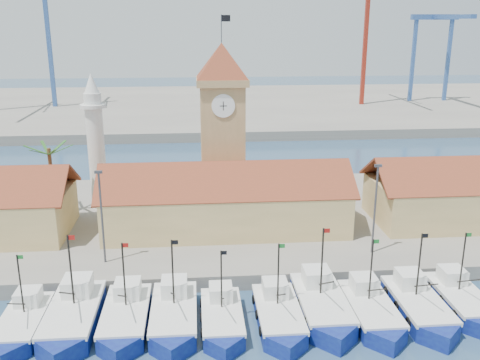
{
  "coord_description": "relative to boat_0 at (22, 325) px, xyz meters",
  "views": [
    {
      "loc": [
        -3.17,
        -35.42,
        23.53
      ],
      "look_at": [
        1.39,
        18.0,
        7.52
      ],
      "focal_mm": 40.0,
      "sensor_mm": 36.0,
      "label": 1
    }
  ],
  "objects": [
    {
      "name": "ground",
      "position": [
        17.03,
        -2.61,
        -0.69
      ],
      "size": [
        400.0,
        400.0,
        0.0
      ],
      "primitive_type": "plane",
      "color": "navy",
      "rests_on": "ground"
    },
    {
      "name": "quay",
      "position": [
        17.03,
        21.39,
        0.06
      ],
      "size": [
        140.0,
        32.0,
        1.5
      ],
      "primitive_type": "cube",
      "color": "gray",
      "rests_on": "ground"
    },
    {
      "name": "terminal",
      "position": [
        17.03,
        107.39,
        0.31
      ],
      "size": [
        240.0,
        80.0,
        2.0
      ],
      "primitive_type": "cube",
      "color": "gray",
      "rests_on": "ground"
    },
    {
      "name": "boat_0",
      "position": [
        0.0,
        0.0,
        0.0
      ],
      "size": [
        3.23,
        8.84,
        6.69
      ],
      "color": "navy",
      "rests_on": "ground"
    },
    {
      "name": "boat_1",
      "position": [
        3.79,
        0.36,
        0.14
      ],
      "size": [
        3.88,
        10.64,
        8.05
      ],
      "color": "navy",
      "rests_on": "ground"
    },
    {
      "name": "boat_2",
      "position": [
        7.96,
        0.07,
        0.07
      ],
      "size": [
        3.55,
        9.73,
        7.36
      ],
      "color": "navy",
      "rests_on": "ground"
    },
    {
      "name": "boat_3",
      "position": [
        11.81,
        -0.02,
        0.08
      ],
      "size": [
        3.62,
        9.92,
        7.51
      ],
      "color": "navy",
      "rests_on": "ground"
    },
    {
      "name": "boat_4",
      "position": [
        15.64,
        -0.58,
        0.0
      ],
      "size": [
        3.23,
        8.86,
        6.7
      ],
      "color": "navy",
      "rests_on": "ground"
    },
    {
      "name": "boat_5",
      "position": [
        20.19,
        -0.64,
        0.05
      ],
      "size": [
        3.45,
        9.45,
        7.15
      ],
      "color": "navy",
      "rests_on": "ground"
    },
    {
      "name": "boat_6",
      "position": [
        23.99,
        0.4,
        0.13
      ],
      "size": [
        3.82,
        10.45,
        7.91
      ],
      "color": "navy",
      "rests_on": "ground"
    },
    {
      "name": "boat_7",
      "position": [
        27.82,
        -0.53,
        0.05
      ],
      "size": [
        3.48,
        9.53,
        7.21
      ],
      "color": "navy",
      "rests_on": "ground"
    },
    {
      "name": "boat_8",
      "position": [
        31.94,
        -0.31,
        0.08
      ],
      "size": [
        3.6,
        9.87,
        7.47
      ],
      "color": "navy",
      "rests_on": "ground"
    },
    {
      "name": "boat_9",
      "position": [
        36.03,
        0.44,
        0.04
      ],
      "size": [
        3.42,
        9.36,
        7.08
      ],
      "color": "navy",
      "rests_on": "ground"
    },
    {
      "name": "hall_center",
      "position": [
        17.03,
        17.39,
        3.3
      ],
      "size": [
        27.04,
        10.13,
        7.61
      ],
      "color": "#D7B776",
      "rests_on": "quay"
    },
    {
      "name": "clock_tower",
      "position": [
        17.03,
        23.39,
        11.27
      ],
      "size": [
        5.8,
        5.8,
        22.7
      ],
      "color": "tan",
      "rests_on": "quay"
    },
    {
      "name": "minaret",
      "position": [
        2.03,
        25.39,
        9.04
      ],
      "size": [
        3.0,
        3.0,
        16.3
      ],
      "color": "silver",
      "rests_on": "quay"
    },
    {
      "name": "palm_tree",
      "position": [
        -2.97,
        23.39,
        5.55
      ],
      "size": [
        5.6,
        5.03,
        8.39
      ],
      "color": "brown",
      "rests_on": "quay"
    },
    {
      "name": "lamp_posts",
      "position": [
        17.53,
        9.39,
        5.79
      ],
      "size": [
        80.7,
        0.25,
        9.03
      ],
      "color": "#3F3F44",
      "rests_on": "quay"
    },
    {
      "name": "crane_blue_near",
      "position": [
        -22.59,
        103.7,
        21.98
      ],
      "size": [
        1.0,
        33.55,
        37.16
      ],
      "color": "#32579A",
      "rests_on": "terminal"
    },
    {
      "name": "crane_red_right",
      "position": [
        58.68,
        101.32,
        25.85
      ],
      "size": [
        1.0,
        30.67,
        44.56
      ],
      "color": "maroon",
      "rests_on": "terminal"
    },
    {
      "name": "gantry",
      "position": [
        79.03,
        104.04,
        19.35
      ],
      "size": [
        13.0,
        22.0,
        23.2
      ],
      "color": "#32579A",
      "rests_on": "terminal"
    }
  ]
}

